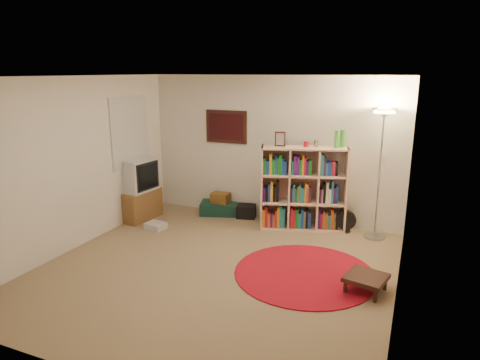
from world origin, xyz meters
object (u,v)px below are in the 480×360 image
object	(u,v)px
tv_stand	(137,190)
side_table	(366,278)
floor_fan	(346,221)
floor_lamp	(383,131)
suitcase	(219,208)
bookshelf	(302,190)

from	to	relation	value
tv_stand	side_table	size ratio (longest dim) A/B	2.02
floor_fan	floor_lamp	bearing A→B (deg)	-18.42
floor_fan	tv_stand	size ratio (longest dim) A/B	0.34
tv_stand	suitcase	distance (m)	1.51
floor_lamp	side_table	bearing A→B (deg)	-87.39
tv_stand	floor_lamp	bearing A→B (deg)	16.07
tv_stand	suitcase	xyz separation A→B (m)	(1.23, 0.78, -0.42)
floor_lamp	side_table	world-z (taller)	floor_lamp
floor_lamp	suitcase	bearing A→B (deg)	177.76
bookshelf	floor_lamp	distance (m)	1.57
bookshelf	floor_fan	xyz separation A→B (m)	(0.72, 0.09, -0.48)
floor_fan	tv_stand	world-z (taller)	tv_stand
floor_lamp	floor_fan	bearing A→B (deg)	173.15
bookshelf	floor_fan	size ratio (longest dim) A/B	4.41
floor_lamp	bookshelf	bearing A→B (deg)	-178.33
floor_lamp	side_table	distance (m)	2.37
tv_stand	floor_fan	bearing A→B (deg)	18.18
tv_stand	bookshelf	bearing A→B (deg)	19.33
bookshelf	suitcase	world-z (taller)	bookshelf
floor_lamp	tv_stand	size ratio (longest dim) A/B	1.87
floor_fan	tv_stand	bearing A→B (deg)	-179.92
suitcase	side_table	bearing A→B (deg)	-51.95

